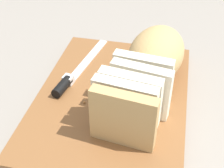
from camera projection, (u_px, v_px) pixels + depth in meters
name	position (u px, v px, depth m)	size (l,w,h in m)	color
ground_plane	(112.00, 103.00, 0.69)	(3.00, 3.00, 0.00)	gray
cutting_board	(112.00, 99.00, 0.68)	(0.44, 0.31, 0.02)	brown
bread_loaf	(148.00, 68.00, 0.66)	(0.34, 0.16, 0.11)	tan
bread_knife	(70.00, 78.00, 0.71)	(0.25, 0.06, 0.02)	silver
crumb_near_knife	(104.00, 110.00, 0.64)	(0.00, 0.00, 0.00)	#996633
crumb_near_loaf	(84.00, 103.00, 0.65)	(0.00, 0.00, 0.00)	#996633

